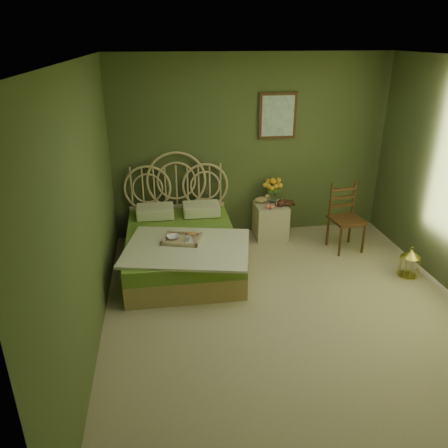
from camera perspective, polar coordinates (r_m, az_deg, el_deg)
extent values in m
plane|color=tan|center=(4.92, 8.61, -11.45)|extent=(4.50, 4.50, 0.00)
plane|color=silver|center=(4.06, 10.93, 20.36)|extent=(4.50, 4.50, 0.00)
plane|color=#4D562D|center=(6.40, 3.58, 9.90)|extent=(4.00, 0.00, 4.00)
plane|color=#4D562D|center=(4.18, -17.53, 1.40)|extent=(0.00, 4.50, 4.50)
cube|color=#391D0F|center=(6.37, 7.02, 13.84)|extent=(0.54, 0.03, 0.64)
cube|color=white|center=(6.35, 7.06, 13.82)|extent=(0.46, 0.01, 0.56)
cube|color=tan|center=(5.72, -5.50, -4.31)|extent=(1.38, 1.84, 0.28)
cube|color=olive|center=(5.62, -5.58, -2.23)|extent=(1.38, 1.84, 0.18)
cube|color=white|center=(5.20, -4.82, -3.09)|extent=(1.65, 1.38, 0.03)
cube|color=white|center=(6.14, -8.99, 1.64)|extent=(0.51, 0.37, 0.15)
cube|color=white|center=(6.16, -2.99, 1.98)|extent=(0.51, 0.37, 0.15)
cube|color=#CCB088|center=(5.35, -5.53, -2.27)|extent=(0.53, 0.46, 0.04)
ellipsoid|color=#B77A38|center=(5.42, -4.34, -1.31)|extent=(0.12, 0.07, 0.05)
cube|color=beige|center=(6.53, 6.08, 0.43)|extent=(0.46, 0.46, 0.51)
cylinder|color=silver|center=(6.52, 6.37, 3.61)|extent=(0.10, 0.10, 0.18)
ellipsoid|color=tan|center=(6.48, 4.89, 3.16)|extent=(0.21, 0.11, 0.10)
sphere|color=#EB6E5B|center=(6.28, 5.68, 2.32)|extent=(0.07, 0.07, 0.07)
sphere|color=#EB6E5B|center=(6.28, 6.30, 2.29)|extent=(0.07, 0.07, 0.07)
cube|color=#391D0F|center=(6.27, 15.77, 0.52)|extent=(0.47, 0.47, 0.04)
cylinder|color=#391D0F|center=(6.14, 14.67, -2.13)|extent=(0.04, 0.04, 0.45)
cylinder|color=#391D0F|center=(6.28, 17.67, -1.90)|extent=(0.04, 0.04, 0.45)
cylinder|color=#391D0F|center=(6.43, 13.49, -0.79)|extent=(0.04, 0.04, 0.45)
cylinder|color=#391D0F|center=(6.57, 16.38, -0.59)|extent=(0.04, 0.04, 0.45)
cube|color=#391D0F|center=(6.33, 15.39, 3.21)|extent=(0.36, 0.08, 0.50)
cylinder|color=gold|center=(6.02, 22.80, -6.16)|extent=(0.24, 0.24, 0.01)
cylinder|color=gold|center=(5.96, 22.99, -5.10)|extent=(0.24, 0.24, 0.26)
cone|color=gold|center=(5.88, 23.26, -3.56)|extent=(0.24, 0.24, 0.09)
imported|color=#381E0F|center=(6.50, 7.68, 2.73)|extent=(0.20, 0.25, 0.02)
imported|color=#472819|center=(6.49, 7.69, 2.89)|extent=(0.25, 0.26, 0.02)
imported|color=white|center=(5.38, -6.64, -1.73)|extent=(0.19, 0.19, 0.04)
imported|color=white|center=(5.28, -4.65, -1.96)|extent=(0.10, 0.10, 0.07)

